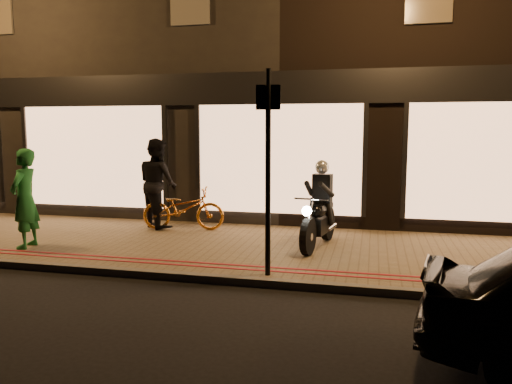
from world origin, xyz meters
The scene contains 10 objects.
ground centered at (0.00, 0.00, 0.00)m, with size 90.00×90.00×0.00m, color black.
sidewalk centered at (0.00, 2.00, 0.06)m, with size 50.00×4.00×0.12m, color #746047.
kerb_stone centered at (0.00, 0.05, 0.06)m, with size 50.00×0.14×0.12m, color #59544C.
red_kerb_lines centered at (0.00, 0.55, 0.12)m, with size 50.00×0.26×0.01m.
building_row centered at (0.00, 8.99, 4.25)m, with size 48.00×10.11×8.50m.
motorcycle centered at (1.09, 2.24, 0.73)m, with size 0.67×1.93×1.59m.
sign_post centered at (0.55, 0.25, 1.80)m, with size 0.35×0.09×3.00m.
bicycle_gold centered at (-1.91, 3.10, 0.58)m, with size 0.61×1.75×0.92m, color orange.
person_green centered at (-4.10, 0.93, 1.02)m, with size 0.66×0.43×1.80m, color #1B662C.
person_dark centered at (-2.55, 3.25, 1.10)m, with size 0.95×0.74×1.95m, color black.
Camera 1 is at (2.05, -6.78, 2.28)m, focal length 35.00 mm.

